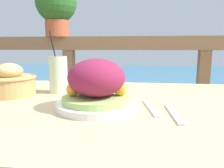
{
  "coord_description": "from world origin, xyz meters",
  "views": [
    {
      "loc": [
        0.05,
        -0.72,
        0.97
      ],
      "look_at": [
        -0.05,
        0.02,
        0.84
      ],
      "focal_mm": 35.0,
      "sensor_mm": 36.0,
      "label": 1
    }
  ],
  "objects_px": {
    "salad_plate": "(97,87)",
    "potted_plant": "(56,5)",
    "bread_basket": "(10,82)",
    "drink_glass": "(58,75)"
  },
  "relations": [
    {
      "from": "drink_glass",
      "to": "potted_plant",
      "type": "distance_m",
      "value": 0.78
    },
    {
      "from": "potted_plant",
      "to": "bread_basket",
      "type": "bearing_deg",
      "value": -84.27
    },
    {
      "from": "bread_basket",
      "to": "potted_plant",
      "type": "height_order",
      "value": "potted_plant"
    },
    {
      "from": "salad_plate",
      "to": "drink_glass",
      "type": "bearing_deg",
      "value": 133.87
    },
    {
      "from": "salad_plate",
      "to": "drink_glass",
      "type": "relative_size",
      "value": 0.99
    },
    {
      "from": "salad_plate",
      "to": "drink_glass",
      "type": "distance_m",
      "value": 0.29
    },
    {
      "from": "salad_plate",
      "to": "potted_plant",
      "type": "relative_size",
      "value": 0.68
    },
    {
      "from": "salad_plate",
      "to": "potted_plant",
      "type": "xyz_separation_m",
      "value": [
        -0.45,
        0.84,
        0.4
      ]
    },
    {
      "from": "salad_plate",
      "to": "drink_glass",
      "type": "height_order",
      "value": "drink_glass"
    },
    {
      "from": "bread_basket",
      "to": "potted_plant",
      "type": "bearing_deg",
      "value": 95.73
    }
  ]
}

